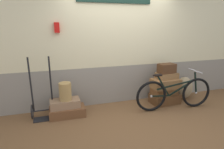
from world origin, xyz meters
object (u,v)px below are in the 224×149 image
Objects in this scene: wicker_basket at (65,91)px; bicycle at (174,94)px; suitcase_1 at (65,103)px; suitcase_3 at (164,91)px; suitcase_6 at (167,68)px; suitcase_4 at (165,84)px; suitcase_2 at (164,98)px; suitcase_0 at (67,112)px; burlap_sack at (184,88)px; luggage_trolley at (43,104)px; suitcase_5 at (167,76)px.

bicycle is at bearing -9.40° from wicker_basket.
suitcase_1 is 1.04× the size of suitcase_3.
suitcase_4 is at bearing -131.53° from suitcase_6.
suitcase_2 is at bearing -0.64° from wicker_basket.
suitcase_1 is (-0.04, 0.03, 0.17)m from suitcase_0.
suitcase_6 reaches higher than bicycle.
burlap_sack reaches higher than suitcase_3.
luggage_trolley is at bearing 174.15° from suitcase_3.
suitcase_0 is at bearing 175.87° from suitcase_6.
suitcase_0 is at bearing 178.98° from suitcase_5.
burlap_sack is (2.90, 0.09, -0.25)m from wicker_basket.
suitcase_6 is at bearing -1.56° from suitcase_1.
suitcase_6 reaches higher than suitcase_3.
suitcase_6 reaches higher than burlap_sack.
luggage_trolley is (-0.42, 0.05, 0.01)m from suitcase_1.
suitcase_6 is at bearing 0.07° from wicker_basket.
suitcase_2 is 0.37m from suitcase_4.
suitcase_1 is 0.47× the size of luggage_trolley.
suitcase_4 reaches higher than burlap_sack.
burlap_sack is at bearing 2.61° from suitcase_3.
suitcase_6 reaches higher than suitcase_2.
luggage_trolley reaches higher than suitcase_0.
luggage_trolley reaches higher than suitcase_3.
suitcase_2 is 2.32m from wicker_basket.
suitcase_5 is at bearing 36.34° from suitcase_4.
suitcase_5 is 2.78m from luggage_trolley.
luggage_trolley is (-2.72, 0.09, 0.17)m from suitcase_2.
wicker_basket is at bearing 177.15° from suitcase_2.
suitcase_0 is 0.40× the size of bicycle.
suitcase_1 is 1.64× the size of wicker_basket.
suitcase_2 is 1.02× the size of suitcase_4.
suitcase_2 is at bearing -81.12° from suitcase_3.
luggage_trolley is at bearing 172.41° from suitcase_1.
suitcase_4 is 2.28m from wicker_basket.
bicycle is (-0.63, -0.47, 0.08)m from burlap_sack.
burlap_sack reaches higher than suitcase_1.
suitcase_3 is at bearing 0.18° from wicker_basket.
suitcase_5 is at bearing -1.63° from suitcase_1.
suitcase_6 is 0.70× the size of burlap_sack.
suitcase_0 is 1.27× the size of burlap_sack.
suitcase_2 is 1.68× the size of suitcase_6.
wicker_basket reaches higher than suitcase_4.
suitcase_3 is at bearing -1.10° from luggage_trolley.
luggage_trolley is at bearing 176.00° from suitcase_2.
suitcase_1 is 1.50× the size of suitcase_6.
suitcase_1 is at bearing 176.83° from suitcase_2.
suitcase_2 is 1.18× the size of burlap_sack.
suitcase_2 is at bearing 89.41° from bicycle.
bicycle is (0.00, -0.38, 0.06)m from suitcase_3.
wicker_basket is 0.29× the size of luggage_trolley.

